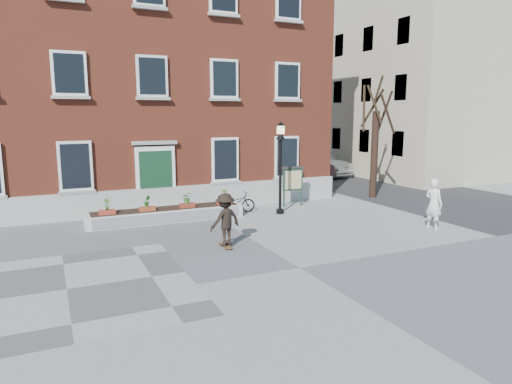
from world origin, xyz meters
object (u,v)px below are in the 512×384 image
parked_car (318,164)px  notice_board (293,179)px  bystander (434,204)px  lamp_post (280,155)px  skateboarder (225,220)px  bicycle (235,202)px

parked_car → notice_board: size_ratio=2.67×
bystander → notice_board: size_ratio=1.02×
lamp_post → bystander: bearing=-49.9°
bystander → lamp_post: size_ratio=0.48×
parked_car → skateboarder: size_ratio=2.82×
bicycle → lamp_post: 2.85m
parked_car → bystander: 15.09m
bystander → skateboarder: size_ratio=1.08×
bystander → lamp_post: lamp_post is taller
lamp_post → skateboarder: bearing=-136.4°
parked_car → notice_board: 11.01m
bicycle → bystander: bearing=-126.9°
bicycle → parked_car: bearing=-39.9°
lamp_post → skateboarder: 5.70m
parked_car → bystander: bearing=-119.5°
parked_car → bystander: size_ratio=2.62×
skateboarder → lamp_post: bearing=43.6°
bicycle → parked_car: (9.84, 8.81, 0.37)m
lamp_post → skateboarder: lamp_post is taller
notice_board → skateboarder: bearing=-136.6°
notice_board → skateboarder: notice_board is taller
bystander → lamp_post: 6.38m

